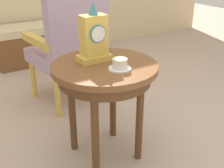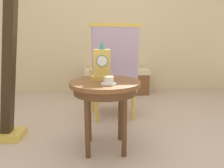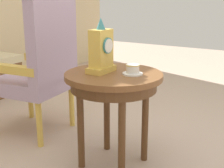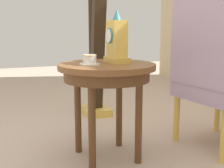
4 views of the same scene
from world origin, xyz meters
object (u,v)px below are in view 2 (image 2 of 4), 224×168
at_px(teacup_left, 109,81).
at_px(side_table, 105,91).
at_px(harp, 3,66).
at_px(window_bench, 117,81).
at_px(mantel_clock, 102,64).
at_px(armchair, 113,71).

bearing_deg(teacup_left, side_table, 102.27).
bearing_deg(harp, teacup_left, -21.19).
relative_size(side_table, teacup_left, 5.01).
xyz_separation_m(teacup_left, window_bench, (0.25, 2.05, -0.43)).
xyz_separation_m(mantel_clock, armchair, (0.15, 0.66, -0.16)).
xyz_separation_m(side_table, armchair, (0.12, 0.73, 0.05)).
xyz_separation_m(armchair, harp, (-1.07, -0.48, 0.13)).
bearing_deg(mantel_clock, harp, 168.91).
relative_size(mantel_clock, harp, 0.19).
distance_m(side_table, mantel_clock, 0.23).
height_order(mantel_clock, harp, harp).
bearing_deg(side_table, armchair, 80.39).
distance_m(harp, window_bench, 2.13).
height_order(armchair, window_bench, armchair).
relative_size(teacup_left, armchair, 0.11).
height_order(side_table, mantel_clock, mantel_clock).
xyz_separation_m(mantel_clock, window_bench, (0.30, 1.86, -0.53)).
height_order(teacup_left, window_bench, teacup_left).
bearing_deg(teacup_left, armchair, 83.43).
xyz_separation_m(harp, window_bench, (1.22, 1.68, -0.50)).
relative_size(side_table, mantel_clock, 1.85).
height_order(side_table, harp, harp).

